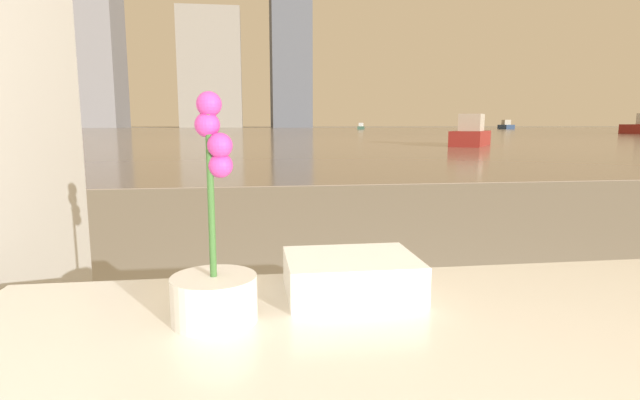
# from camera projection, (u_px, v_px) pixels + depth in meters

# --- Properties ---
(potted_orchid) EXTENTS (0.15, 0.15, 0.41)m
(potted_orchid) POSITION_uv_depth(u_px,v_px,m) (214.00, 274.00, 0.89)
(potted_orchid) COLOR silver
(potted_orchid) RESTS_ON bathtub
(towel_stack) EXTENTS (0.27, 0.21, 0.08)m
(towel_stack) POSITION_uv_depth(u_px,v_px,m) (351.00, 275.00, 1.05)
(towel_stack) COLOR white
(towel_stack) RESTS_ON bathtub
(harbor_water) EXTENTS (180.00, 110.00, 0.01)m
(harbor_water) POSITION_uv_depth(u_px,v_px,m) (253.00, 131.00, 60.87)
(harbor_water) COLOR gray
(harbor_water) RESTS_ON ground_plane
(harbor_boat_0) EXTENTS (1.67, 2.84, 1.01)m
(harbor_boat_0) POSITION_uv_depth(u_px,v_px,m) (361.00, 127.00, 77.54)
(harbor_boat_0) COLOR #335647
(harbor_boat_0) RESTS_ON harbor_water
(harbor_boat_2) EXTENTS (1.87, 4.13, 1.50)m
(harbor_boat_2) POSITION_uv_depth(u_px,v_px,m) (506.00, 126.00, 81.85)
(harbor_boat_2) COLOR navy
(harbor_boat_2) RESTS_ON harbor_water
(harbor_boat_4) EXTENTS (2.79, 3.43, 1.26)m
(harbor_boat_4) POSITION_uv_depth(u_px,v_px,m) (471.00, 135.00, 19.93)
(harbor_boat_4) COLOR maroon
(harbor_boat_4) RESTS_ON harbor_water
(skyline_tower_2) EXTENTS (13.81, 7.00, 26.30)m
(skyline_tower_2) POSITION_uv_depth(u_px,v_px,m) (210.00, 69.00, 112.49)
(skyline_tower_2) COLOR gray
(skyline_tower_2) RESTS_ON ground_plane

